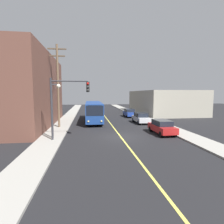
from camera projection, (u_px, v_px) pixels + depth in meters
ground_plane at (120, 137)px, 19.52m from camera, size 120.00×120.00×0.00m
sidewalk_left at (64, 123)px, 28.40m from camera, size 2.50×90.00×0.15m
sidewalk_right at (152, 121)px, 30.34m from camera, size 2.50×90.00×0.15m
lane_stripe_center at (106, 118)px, 34.31m from camera, size 0.16×60.00×0.01m
building_left_brick at (16, 91)px, 25.32m from camera, size 10.00×18.94×10.17m
building_right_warehouse at (163, 102)px, 43.26m from camera, size 12.00×19.34×5.34m
city_bus at (94, 111)px, 30.19m from camera, size 2.64×12.17×3.20m
parked_car_red at (162, 127)px, 20.72m from camera, size 1.92×4.45×1.62m
parked_car_silver at (141, 118)px, 28.45m from camera, size 1.87×4.42×1.62m
parked_car_blue at (129, 113)px, 36.12m from camera, size 1.87×4.43×1.62m
utility_pole_near at (58, 83)px, 23.77m from camera, size 2.40×0.28×10.90m
traffic_signal_left_corner at (68, 97)px, 17.38m from camera, size 3.75×0.48×6.00m
street_lamp_left at (54, 103)px, 17.98m from camera, size 0.98×0.40×5.50m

